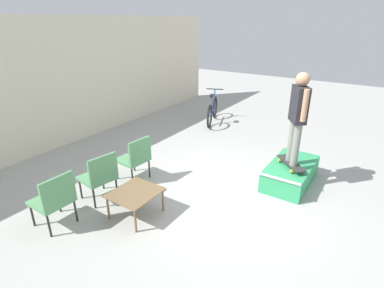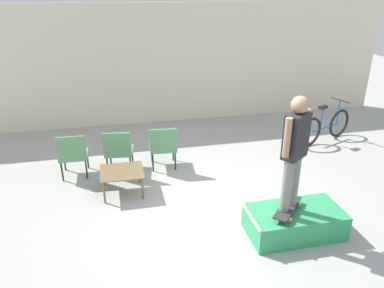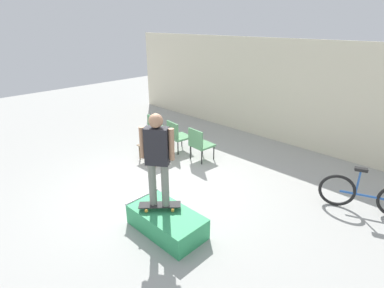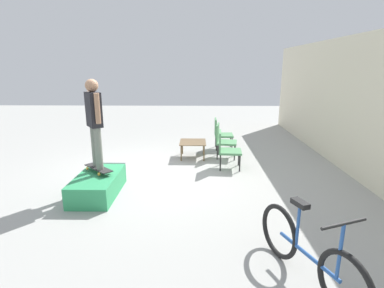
{
  "view_description": "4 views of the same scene",
  "coord_description": "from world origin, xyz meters",
  "px_view_note": "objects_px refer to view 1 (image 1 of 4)",
  "views": [
    {
      "loc": [
        -4.14,
        -2.02,
        2.93
      ],
      "look_at": [
        0.15,
        0.83,
        0.75
      ],
      "focal_mm": 28.0,
      "sensor_mm": 36.0,
      "label": 1
    },
    {
      "loc": [
        -1.36,
        -4.93,
        3.44
      ],
      "look_at": [
        -0.06,
        0.88,
        0.84
      ],
      "focal_mm": 35.0,
      "sensor_mm": 36.0,
      "label": 2
    },
    {
      "loc": [
        4.43,
        -3.57,
        3.43
      ],
      "look_at": [
        -0.17,
        1.15,
        0.71
      ],
      "focal_mm": 28.0,
      "sensor_mm": 36.0,
      "label": 3
    },
    {
      "loc": [
        6.28,
        1.05,
        2.33
      ],
      "look_at": [
        -0.03,
        0.94,
        0.69
      ],
      "focal_mm": 28.0,
      "sensor_mm": 36.0,
      "label": 4
    }
  ],
  "objects_px": {
    "skate_ramp_box": "(290,173)",
    "person_skater": "(298,112)",
    "skateboard_on_ramp": "(291,163)",
    "bicycle": "(212,111)",
    "coffee_table": "(135,195)",
    "patio_chair_center": "(100,175)",
    "patio_chair_left": "(54,198)",
    "patio_chair_right": "(135,157)"
  },
  "relations": [
    {
      "from": "person_skater",
      "to": "patio_chair_center",
      "type": "relative_size",
      "value": 1.85
    },
    {
      "from": "skate_ramp_box",
      "to": "skateboard_on_ramp",
      "type": "distance_m",
      "value": 0.31
    },
    {
      "from": "coffee_table",
      "to": "patio_chair_right",
      "type": "height_order",
      "value": "patio_chair_right"
    },
    {
      "from": "skateboard_on_ramp",
      "to": "patio_chair_left",
      "type": "xyz_separation_m",
      "value": [
        -3.11,
        2.54,
        0.02
      ]
    },
    {
      "from": "skate_ramp_box",
      "to": "person_skater",
      "type": "distance_m",
      "value": 1.25
    },
    {
      "from": "skate_ramp_box",
      "to": "person_skater",
      "type": "xyz_separation_m",
      "value": [
        -0.14,
        -0.02,
        1.25
      ]
    },
    {
      "from": "coffee_table",
      "to": "patio_chair_left",
      "type": "relative_size",
      "value": 0.83
    },
    {
      "from": "patio_chair_right",
      "to": "patio_chair_center",
      "type": "bearing_deg",
      "value": 4.2
    },
    {
      "from": "coffee_table",
      "to": "person_skater",
      "type": "bearing_deg",
      "value": -37.73
    },
    {
      "from": "person_skater",
      "to": "bicycle",
      "type": "distance_m",
      "value": 4.07
    },
    {
      "from": "person_skater",
      "to": "patio_chair_center",
      "type": "bearing_deg",
      "value": 97.07
    },
    {
      "from": "person_skater",
      "to": "patio_chair_center",
      "type": "height_order",
      "value": "person_skater"
    },
    {
      "from": "skate_ramp_box",
      "to": "patio_chair_right",
      "type": "bearing_deg",
      "value": 121.67
    },
    {
      "from": "bicycle",
      "to": "patio_chair_right",
      "type": "bearing_deg",
      "value": 166.69
    },
    {
      "from": "coffee_table",
      "to": "patio_chair_left",
      "type": "height_order",
      "value": "patio_chair_left"
    },
    {
      "from": "skate_ramp_box",
      "to": "coffee_table",
      "type": "xyz_separation_m",
      "value": [
        -2.4,
        1.73,
        0.18
      ]
    },
    {
      "from": "bicycle",
      "to": "skateboard_on_ramp",
      "type": "bearing_deg",
      "value": -149.64
    },
    {
      "from": "patio_chair_left",
      "to": "patio_chair_right",
      "type": "bearing_deg",
      "value": -179.04
    },
    {
      "from": "skate_ramp_box",
      "to": "person_skater",
      "type": "height_order",
      "value": "person_skater"
    },
    {
      "from": "coffee_table",
      "to": "patio_chair_center",
      "type": "distance_m",
      "value": 0.8
    },
    {
      "from": "patio_chair_left",
      "to": "bicycle",
      "type": "distance_m",
      "value": 5.58
    },
    {
      "from": "coffee_table",
      "to": "patio_chair_left",
      "type": "distance_m",
      "value": 1.17
    },
    {
      "from": "patio_chair_center",
      "to": "bicycle",
      "type": "relative_size",
      "value": 0.55
    },
    {
      "from": "patio_chair_center",
      "to": "patio_chair_right",
      "type": "height_order",
      "value": "same"
    },
    {
      "from": "skateboard_on_ramp",
      "to": "patio_chair_right",
      "type": "relative_size",
      "value": 0.75
    },
    {
      "from": "patio_chair_center",
      "to": "bicycle",
      "type": "xyz_separation_m",
      "value": [
        4.71,
        0.53,
        -0.13
      ]
    },
    {
      "from": "coffee_table",
      "to": "patio_chair_center",
      "type": "height_order",
      "value": "patio_chair_center"
    },
    {
      "from": "coffee_table",
      "to": "patio_chair_center",
      "type": "bearing_deg",
      "value": 91.0
    },
    {
      "from": "skateboard_on_ramp",
      "to": "person_skater",
      "type": "relative_size",
      "value": 0.41
    },
    {
      "from": "patio_chair_center",
      "to": "bicycle",
      "type": "bearing_deg",
      "value": -164.94
    },
    {
      "from": "bicycle",
      "to": "person_skater",
      "type": "bearing_deg",
      "value": -149.64
    },
    {
      "from": "skate_ramp_box",
      "to": "patio_chair_center",
      "type": "xyz_separation_m",
      "value": [
        -2.42,
        2.52,
        0.3
      ]
    },
    {
      "from": "person_skater",
      "to": "bicycle",
      "type": "xyz_separation_m",
      "value": [
        2.44,
        3.07,
        -1.08
      ]
    },
    {
      "from": "person_skater",
      "to": "patio_chair_left",
      "type": "xyz_separation_m",
      "value": [
        -3.11,
        2.54,
        -0.95
      ]
    },
    {
      "from": "skate_ramp_box",
      "to": "coffee_table",
      "type": "distance_m",
      "value": 2.97
    },
    {
      "from": "coffee_table",
      "to": "patio_chair_left",
      "type": "bearing_deg",
      "value": 137.23
    },
    {
      "from": "coffee_table",
      "to": "patio_chair_right",
      "type": "bearing_deg",
      "value": 43.05
    },
    {
      "from": "skateboard_on_ramp",
      "to": "bicycle",
      "type": "bearing_deg",
      "value": 5.1
    },
    {
      "from": "coffee_table",
      "to": "patio_chair_right",
      "type": "distance_m",
      "value": 1.17
    },
    {
      "from": "person_skater",
      "to": "bicycle",
      "type": "relative_size",
      "value": 1.02
    },
    {
      "from": "person_skater",
      "to": "patio_chair_right",
      "type": "bearing_deg",
      "value": 84.32
    },
    {
      "from": "skateboard_on_ramp",
      "to": "coffee_table",
      "type": "xyz_separation_m",
      "value": [
        -2.26,
        1.75,
        -0.1
      ]
    }
  ]
}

